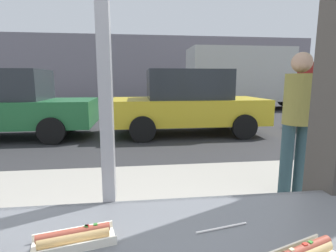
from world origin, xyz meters
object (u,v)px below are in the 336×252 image
(hotdog_tray_near, at_px, (74,237))
(box_truck, at_px, (251,77))
(pedestrian, at_px, (297,116))
(parked_car_yellow, at_px, (188,102))
(parked_car_green, at_px, (1,104))

(hotdog_tray_near, distance_m, box_truck, 13.78)
(box_truck, xyz_separation_m, pedestrian, (-4.11, -10.37, -0.56))
(box_truck, height_order, pedestrian, box_truck)
(parked_car_yellow, xyz_separation_m, pedestrian, (0.36, -4.45, 0.21))
(box_truck, bearing_deg, parked_car_yellow, -127.14)
(parked_car_green, bearing_deg, hotdog_tray_near, -63.48)
(parked_car_yellow, height_order, pedestrian, pedestrian)
(box_truck, relative_size, pedestrian, 4.14)
(parked_car_green, height_order, pedestrian, pedestrian)
(parked_car_yellow, bearing_deg, parked_car_green, 180.00)
(box_truck, bearing_deg, parked_car_green, -147.58)
(hotdog_tray_near, bearing_deg, box_truck, 63.65)
(hotdog_tray_near, relative_size, pedestrian, 0.16)
(parked_car_green, bearing_deg, parked_car_yellow, -0.00)
(pedestrian, bearing_deg, hotdog_tray_near, -135.43)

